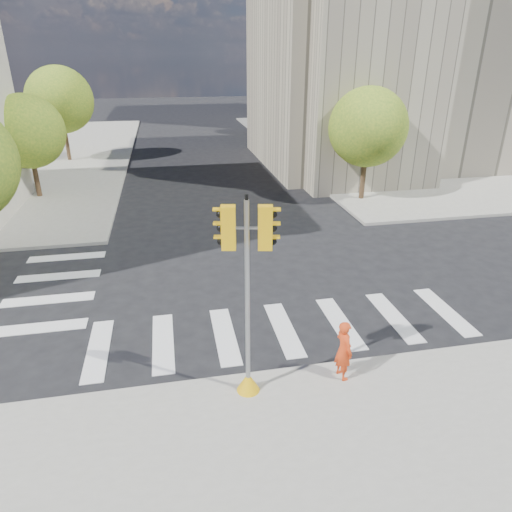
# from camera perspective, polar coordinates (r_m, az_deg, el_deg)

# --- Properties ---
(ground) EXTENTS (160.00, 160.00, 0.00)m
(ground) POSITION_cam_1_polar(r_m,az_deg,el_deg) (15.70, 2.02, -5.17)
(ground) COLOR black
(ground) RESTS_ON ground
(sidewalk_far_right) EXTENTS (28.00, 40.00, 0.15)m
(sidewalk_far_right) POSITION_cam_1_polar(r_m,az_deg,el_deg) (46.29, 19.61, 13.23)
(sidewalk_far_right) COLOR gray
(sidewalk_far_right) RESTS_ON ground
(civic_building) EXTENTS (26.00, 16.00, 19.39)m
(civic_building) POSITION_cam_1_polar(r_m,az_deg,el_deg) (37.51, 20.43, 22.04)
(civic_building) COLOR #A0977F
(civic_building) RESTS_ON ground
(tree_lw_mid) EXTENTS (4.00, 4.00, 5.77)m
(tree_lw_mid) POSITION_cam_1_polar(r_m,az_deg,el_deg) (28.56, -26.70, 13.72)
(tree_lw_mid) COLOR #382616
(tree_lw_mid) RESTS_ON ground
(tree_lw_far) EXTENTS (4.80, 4.80, 6.95)m
(tree_lw_far) POSITION_cam_1_polar(r_m,az_deg,el_deg) (38.17, -23.31, 17.49)
(tree_lw_far) COLOR #382616
(tree_lw_far) RESTS_ON ground
(tree_re_near) EXTENTS (4.20, 4.20, 6.16)m
(tree_re_near) POSITION_cam_1_polar(r_m,az_deg,el_deg) (25.92, 13.81, 15.36)
(tree_re_near) COLOR #382616
(tree_re_near) RESTS_ON ground
(tree_re_mid) EXTENTS (4.60, 4.60, 6.66)m
(tree_re_mid) POSITION_cam_1_polar(r_m,az_deg,el_deg) (37.07, 5.95, 18.76)
(tree_re_mid) COLOR #382616
(tree_re_mid) RESTS_ON ground
(tree_re_far) EXTENTS (4.00, 4.00, 5.88)m
(tree_re_far) POSITION_cam_1_polar(r_m,az_deg,el_deg) (48.68, 1.63, 19.52)
(tree_re_far) COLOR #382616
(tree_re_far) RESTS_ON ground
(lamp_near) EXTENTS (0.35, 0.18, 8.11)m
(lamp_near) POSITION_cam_1_polar(r_m,az_deg,el_deg) (29.70, 11.57, 17.60)
(lamp_near) COLOR black
(lamp_near) RESTS_ON sidewalk_far_right
(lamp_far) EXTENTS (0.35, 0.18, 8.11)m
(lamp_far) POSITION_cam_1_polar(r_m,az_deg,el_deg) (42.94, 4.21, 19.82)
(lamp_far) COLOR black
(lamp_far) RESTS_ON sidewalk_far_right
(traffic_signal) EXTENTS (1.08, 0.56, 4.92)m
(traffic_signal) POSITION_cam_1_polar(r_m,az_deg,el_deg) (10.34, -1.06, -7.47)
(traffic_signal) COLOR #E0A70B
(traffic_signal) RESTS_ON sidewalk_near
(photographer) EXTENTS (0.50, 0.65, 1.60)m
(photographer) POSITION_cam_1_polar(r_m,az_deg,el_deg) (11.69, 10.90, -11.46)
(photographer) COLOR red
(photographer) RESTS_ON sidewalk_near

